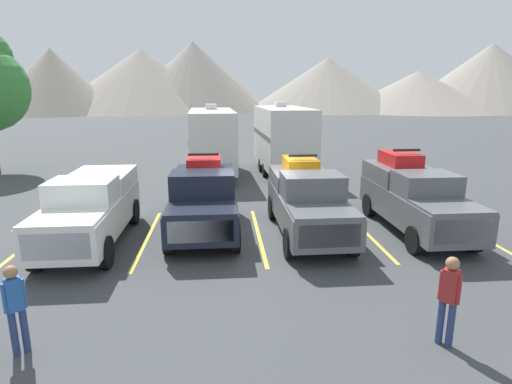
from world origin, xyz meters
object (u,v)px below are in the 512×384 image
object	(u,v)px
pickup_truck_a	(91,207)
pickup_truck_b	(204,197)
pickup_truck_c	(307,199)
camper_trailer_a	(212,139)
camper_trailer_b	(283,137)
person_a	(15,304)
person_c	(449,295)
pickup_truck_d	(413,195)

from	to	relation	value
pickup_truck_a	pickup_truck_b	xyz separation A→B (m)	(3.41, 0.80, 0.03)
pickup_truck_b	pickup_truck_c	size ratio (longest dim) A/B	0.95
camper_trailer_a	camper_trailer_b	bearing A→B (deg)	2.14
camper_trailer_a	person_a	xyz separation A→B (m)	(-3.15, -16.01, -1.06)
camper_trailer_a	person_c	distance (m)	17.05
pickup_truck_c	person_c	world-z (taller)	pickup_truck_c
pickup_truck_b	person_a	world-z (taller)	pickup_truck_b
pickup_truck_a	camper_trailer_b	size ratio (longest dim) A/B	0.71
pickup_truck_c	person_a	distance (m)	8.81
pickup_truck_a	pickup_truck_c	bearing A→B (deg)	2.42
pickup_truck_c	person_c	bearing A→B (deg)	-78.39
pickup_truck_d	person_c	size ratio (longest dim) A/B	3.19
pickup_truck_d	camper_trailer_a	bearing A→B (deg)	124.95
pickup_truck_b	person_c	bearing A→B (deg)	-55.94
pickup_truck_c	person_a	xyz separation A→B (m)	(-6.41, -6.04, -0.18)
pickup_truck_c	camper_trailer_b	bearing A→B (deg)	86.14
pickup_truck_d	person_a	world-z (taller)	pickup_truck_d
camper_trailer_b	person_a	size ratio (longest dim) A/B	4.66
pickup_truck_d	camper_trailer_b	bearing A→B (deg)	106.47
camper_trailer_a	person_c	xyz separation A→B (m)	(4.58, -16.39, -1.03)
pickup_truck_d	camper_trailer_a	xyz separation A→B (m)	(-6.90, 9.88, 0.85)
pickup_truck_b	pickup_truck_d	world-z (taller)	pickup_truck_d
pickup_truck_b	camper_trailer_b	size ratio (longest dim) A/B	0.66
pickup_truck_a	camper_trailer_b	world-z (taller)	camper_trailer_b
pickup_truck_b	person_c	world-z (taller)	pickup_truck_b
pickup_truck_a	pickup_truck_d	world-z (taller)	pickup_truck_d
pickup_truck_b	person_c	size ratio (longest dim) A/B	2.99
pickup_truck_d	camper_trailer_a	world-z (taller)	camper_trailer_a
pickup_truck_d	person_a	xyz separation A→B (m)	(-10.06, -6.13, -0.21)
camper_trailer_b	person_a	distance (m)	17.68
pickup_truck_c	pickup_truck_a	bearing A→B (deg)	-177.58
pickup_truck_a	pickup_truck_c	world-z (taller)	pickup_truck_c
pickup_truck_c	person_c	distance (m)	6.55
pickup_truck_a	pickup_truck_b	world-z (taller)	pickup_truck_b
pickup_truck_b	person_a	distance (m)	7.23
pickup_truck_b	pickup_truck_d	xyz separation A→B (m)	(7.01, -0.42, 0.02)
pickup_truck_a	camper_trailer_a	distance (m)	10.88
camper_trailer_a	person_a	bearing A→B (deg)	-101.14
camper_trailer_a	person_a	size ratio (longest dim) A/B	4.69
camper_trailer_a	pickup_truck_d	bearing A→B (deg)	-55.05
pickup_truck_c	camper_trailer_a	xyz separation A→B (m)	(-3.26, 9.97, 0.87)
pickup_truck_b	camper_trailer_a	size ratio (longest dim) A/B	0.66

